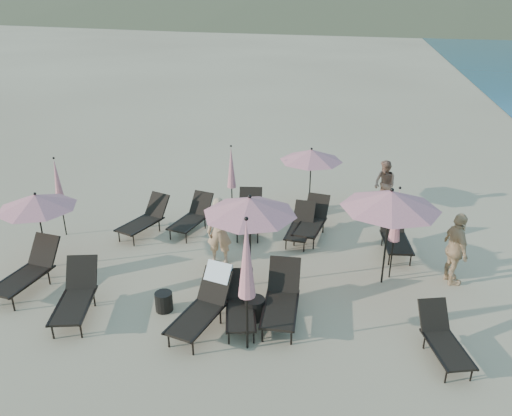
% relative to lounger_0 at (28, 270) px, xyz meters
% --- Properties ---
extents(ground, '(800.00, 800.00, 0.00)m').
position_rel_lounger_0_xyz_m(ground, '(5.29, -0.32, -0.49)').
color(ground, '#D6BA8C').
rests_on(ground, ground).
extents(lounger_0, '(0.90, 1.89, 1.04)m').
position_rel_lounger_0_xyz_m(lounger_0, '(0.00, 0.00, 0.00)').
color(lounger_0, black).
rests_on(lounger_0, ground).
extents(lounger_1, '(1.10, 1.88, 1.01)m').
position_rel_lounger_0_xyz_m(lounger_1, '(1.60, -0.68, -0.01)').
color(lounger_1, black).
rests_on(lounger_1, ground).
extents(lounger_2, '(1.04, 1.90, 1.12)m').
position_rel_lounger_0_xyz_m(lounger_2, '(4.36, -0.49, 0.05)').
color(lounger_2, black).
rests_on(lounger_2, ground).
extents(lounger_3, '(0.96, 1.65, 0.89)m').
position_rel_lounger_0_xyz_m(lounger_3, '(5.05, -0.23, -0.07)').
color(lounger_3, black).
rests_on(lounger_3, ground).
extents(lounger_4, '(0.79, 1.85, 1.04)m').
position_rel_lounger_0_xyz_m(lounger_4, '(5.86, 0.07, -0.00)').
color(lounger_4, black).
rests_on(lounger_4, ground).
extents(lounger_5, '(1.00, 1.60, 0.86)m').
position_rel_lounger_0_xyz_m(lounger_5, '(9.01, -0.50, -0.09)').
color(lounger_5, black).
rests_on(lounger_5, ground).
extents(lounger_6, '(1.15, 1.82, 0.98)m').
position_rel_lounger_0_xyz_m(lounger_6, '(1.44, 3.28, -0.03)').
color(lounger_6, black).
rests_on(lounger_6, ground).
extents(lounger_7, '(0.98, 1.76, 0.95)m').
position_rel_lounger_0_xyz_m(lounger_7, '(2.70, 3.70, -0.04)').
color(lounger_7, black).
rests_on(lounger_7, ground).
extents(lounger_8, '(0.95, 1.88, 1.03)m').
position_rel_lounger_0_xyz_m(lounger_8, '(4.28, 4.08, -0.01)').
color(lounger_8, black).
rests_on(lounger_8, ground).
extents(lounger_9, '(0.71, 1.59, 0.89)m').
position_rel_lounger_0_xyz_m(lounger_9, '(5.80, 3.80, -0.07)').
color(lounger_9, black).
rests_on(lounger_9, ground).
extents(lounger_10, '(0.91, 1.80, 0.99)m').
position_rel_lounger_0_xyz_m(lounger_10, '(6.08, 4.10, -0.03)').
color(lounger_10, black).
rests_on(lounger_10, ground).
extents(lounger_11, '(0.87, 1.77, 0.97)m').
position_rel_lounger_0_xyz_m(lounger_11, '(8.32, 3.63, -0.03)').
color(lounger_11, black).
rests_on(lounger_11, ground).
extents(umbrella_open_0, '(1.86, 1.86, 2.01)m').
position_rel_lounger_0_xyz_m(umbrella_open_0, '(-0.20, 0.98, 1.28)').
color(umbrella_open_0, black).
rests_on(umbrella_open_0, ground).
extents(umbrella_open_1, '(2.12, 2.12, 2.28)m').
position_rel_lounger_0_xyz_m(umbrella_open_1, '(4.94, 1.19, 1.53)').
color(umbrella_open_1, black).
rests_on(umbrella_open_1, ground).
extents(umbrella_open_2, '(2.23, 2.23, 2.40)m').
position_rel_lounger_0_xyz_m(umbrella_open_2, '(7.97, 1.94, 1.63)').
color(umbrella_open_2, black).
rests_on(umbrella_open_2, ground).
extents(umbrella_open_3, '(1.91, 1.91, 2.06)m').
position_rel_lounger_0_xyz_m(umbrella_open_3, '(5.82, 5.81, 1.33)').
color(umbrella_open_3, black).
rests_on(umbrella_open_3, ground).
extents(umbrella_closed_0, '(0.33, 0.33, 2.79)m').
position_rel_lounger_0_xyz_m(umbrella_closed_0, '(5.38, -1.04, 1.46)').
color(umbrella_closed_0, black).
rests_on(umbrella_closed_0, ground).
extents(umbrella_closed_1, '(0.27, 0.27, 2.35)m').
position_rel_lounger_0_xyz_m(umbrella_closed_1, '(8.16, 2.21, 1.15)').
color(umbrella_closed_1, black).
rests_on(umbrella_closed_1, ground).
extents(umbrella_closed_2, '(0.27, 0.27, 2.30)m').
position_rel_lounger_0_xyz_m(umbrella_closed_2, '(-0.75, 2.70, 1.11)').
color(umbrella_closed_2, black).
rests_on(umbrella_closed_2, ground).
extents(umbrella_closed_3, '(0.27, 0.27, 2.28)m').
position_rel_lounger_0_xyz_m(umbrella_closed_3, '(3.58, 4.85, 1.10)').
color(umbrella_closed_3, black).
rests_on(umbrella_closed_3, ground).
extents(side_table_0, '(0.38, 0.38, 0.43)m').
position_rel_lounger_0_xyz_m(side_table_0, '(3.34, -0.18, -0.27)').
color(side_table_0, black).
rests_on(side_table_0, ground).
extents(side_table_1, '(0.43, 0.43, 0.47)m').
position_rel_lounger_0_xyz_m(side_table_1, '(5.32, -0.06, -0.26)').
color(side_table_1, black).
rests_on(side_table_1, ground).
extents(beachgoer_a, '(0.68, 0.49, 1.73)m').
position_rel_lounger_0_xyz_m(beachgoer_a, '(3.97, 2.08, 0.38)').
color(beachgoer_a, tan).
rests_on(beachgoer_a, ground).
extents(beachgoer_b, '(0.93, 0.94, 1.53)m').
position_rel_lounger_0_xyz_m(beachgoer_b, '(8.09, 6.58, 0.28)').
color(beachgoer_b, '#9E6B51').
rests_on(beachgoer_b, ground).
extents(beachgoer_c, '(0.70, 1.12, 1.77)m').
position_rel_lounger_0_xyz_m(beachgoer_c, '(9.57, 2.28, 0.40)').
color(beachgoer_c, tan).
rests_on(beachgoer_c, ground).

